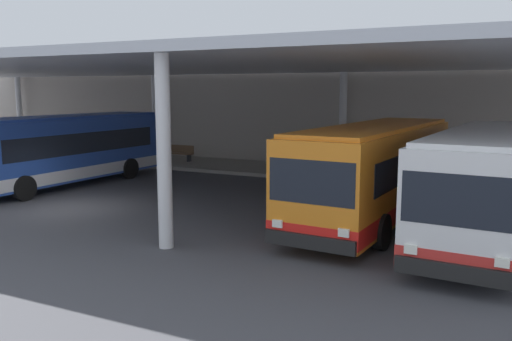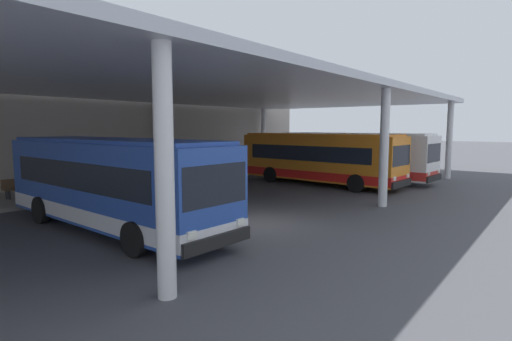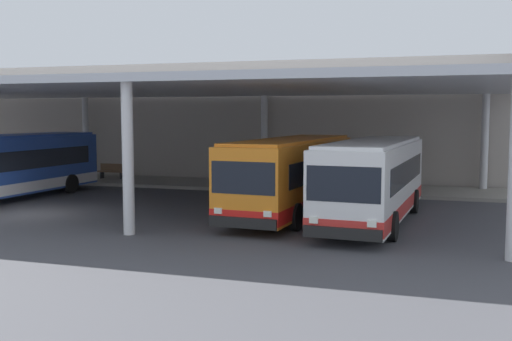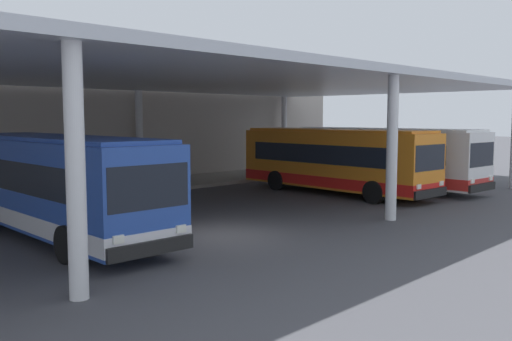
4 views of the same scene
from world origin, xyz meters
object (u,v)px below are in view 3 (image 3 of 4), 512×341
bus_nearest_bay (13,166)px  bus_second_bay (292,175)px  bus_middle_bay (374,180)px  trash_bin (79,169)px  bench_waiting (112,171)px

bus_nearest_bay → bus_second_bay: bearing=-1.1°
bus_middle_bay → trash_bin: (-19.76, 9.71, -0.98)m
bench_waiting → trash_bin: trash_bin is taller
bus_middle_bay → bench_waiting: bearing=151.4°
bus_second_bay → trash_bin: 18.63m
bench_waiting → trash_bin: bearing=172.8°
bus_nearest_bay → bench_waiting: bus_nearest_bay is taller
bus_middle_bay → trash_bin: size_ratio=10.88×
bus_second_bay → bench_waiting: bearing=147.9°
bus_nearest_bay → trash_bin: 8.99m
bus_second_bay → bus_middle_bay: size_ratio=1.00×
bus_middle_bay → trash_bin: 22.04m
bus_nearest_bay → bench_waiting: (0.46, 8.35, -0.99)m
bus_nearest_bay → bench_waiting: size_ratio=5.89×
bus_middle_bay → bench_waiting: (-17.17, 9.38, -0.99)m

